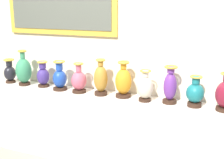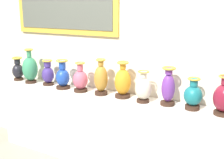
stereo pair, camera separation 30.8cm
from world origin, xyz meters
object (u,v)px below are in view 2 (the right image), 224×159
(vase_ivory, at_px, (143,88))
(vase_violet, at_px, (168,88))
(vase_rose, at_px, (80,80))
(vase_teal, at_px, (193,96))
(vase_burgundy, at_px, (224,98))
(vase_sapphire, at_px, (63,77))
(vase_onyx, at_px, (18,70))
(vase_ochre, at_px, (101,79))
(vase_amber, at_px, (123,82))
(vase_indigo, at_px, (48,74))
(vase_jade, at_px, (30,69))

(vase_ivory, distance_m, vase_violet, 0.24)
(vase_rose, height_order, vase_violet, vase_violet)
(vase_rose, xyz_separation_m, vase_teal, (1.23, 0.03, -0.00))
(vase_teal, xyz_separation_m, vase_burgundy, (0.27, -0.01, 0.02))
(vase_sapphire, bearing_deg, vase_onyx, 177.99)
(vase_rose, height_order, vase_ochre, vase_ochre)
(vase_ivory, relative_size, vase_burgundy, 0.89)
(vase_onyx, xyz_separation_m, vase_amber, (1.49, 0.01, 0.03))
(vase_amber, xyz_separation_m, vase_burgundy, (0.99, -0.02, -0.01))
(vase_ivory, distance_m, vase_burgundy, 0.74)
(vase_indigo, xyz_separation_m, vase_amber, (1.00, 0.00, 0.03))
(vase_violet, bearing_deg, vase_burgundy, -1.54)
(vase_amber, height_order, vase_ivory, vase_amber)
(vase_ochre, relative_size, vase_burgundy, 1.11)
(vase_indigo, height_order, vase_ochre, vase_ochre)
(vase_ochre, relative_size, vase_teal, 1.31)
(vase_onyx, height_order, vase_amber, vase_amber)
(vase_violet, xyz_separation_m, vase_teal, (0.24, -0.01, -0.04))
(vase_jade, xyz_separation_m, vase_ochre, (1.01, 0.01, -0.00))
(vase_jade, xyz_separation_m, vase_ivory, (1.50, -0.00, -0.04))
(vase_sapphire, xyz_separation_m, vase_ivory, (0.99, 0.00, -0.00))
(vase_ochre, xyz_separation_m, vase_violet, (0.73, 0.03, -0.00))
(vase_sapphire, relative_size, vase_amber, 0.88)
(vase_ivory, bearing_deg, vase_violet, 8.61)
(vase_sapphire, height_order, vase_burgundy, vase_burgundy)
(vase_sapphire, distance_m, vase_amber, 0.75)
(vase_ivory, bearing_deg, vase_onyx, 179.17)
(vase_jade, relative_size, vase_teal, 1.42)
(vase_ochre, bearing_deg, vase_burgundy, 0.65)
(vase_indigo, bearing_deg, vase_onyx, -178.65)
(vase_onyx, distance_m, vase_rose, 0.99)
(vase_teal, bearing_deg, vase_jade, -179.20)
(vase_rose, bearing_deg, vase_amber, 4.50)
(vase_onyx, xyz_separation_m, vase_rose, (0.98, -0.03, -0.00))
(vase_jade, xyz_separation_m, vase_sapphire, (0.51, -0.00, -0.04))
(vase_indigo, bearing_deg, vase_burgundy, -0.40)
(vase_sapphire, relative_size, vase_ivory, 1.06)
(vase_amber, bearing_deg, vase_teal, -0.63)
(vase_jade, distance_m, vase_indigo, 0.26)
(vase_onyx, relative_size, vase_sapphire, 0.89)
(vase_rose, height_order, vase_ivory, vase_rose)
(vase_ochre, xyz_separation_m, vase_burgundy, (1.23, 0.01, -0.02))
(vase_sapphire, xyz_separation_m, vase_ochre, (0.50, 0.01, 0.03))
(vase_sapphire, bearing_deg, vase_rose, 0.01)
(vase_indigo, relative_size, vase_teal, 1.02)
(vase_onyx, relative_size, vase_ivory, 0.94)
(vase_onyx, xyz_separation_m, vase_teal, (2.21, 0.01, -0.00))
(vase_teal, bearing_deg, vase_onyx, -179.85)
(vase_violet, bearing_deg, vase_teal, -1.26)
(vase_teal, distance_m, vase_burgundy, 0.27)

